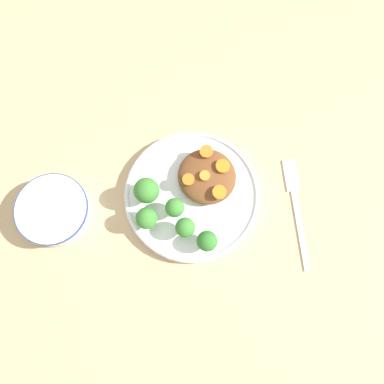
# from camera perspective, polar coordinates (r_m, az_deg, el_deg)

# --- Properties ---
(ground_plane) EXTENTS (4.00, 4.00, 0.00)m
(ground_plane) POSITION_cam_1_polar(r_m,az_deg,el_deg) (0.69, -0.00, -0.72)
(ground_plane) COLOR tan
(plate) EXTENTS (0.25, 0.25, 0.02)m
(plate) POSITION_cam_1_polar(r_m,az_deg,el_deg) (0.68, -0.00, -0.46)
(plate) COLOR white
(plate) RESTS_ON ground_plane
(dip_bowl) EXTENTS (0.13, 0.13, 0.04)m
(dip_bowl) POSITION_cam_1_polar(r_m,az_deg,el_deg) (0.71, -20.27, -2.68)
(dip_bowl) COLOR white
(dip_bowl) RESTS_ON ground_plane
(stew_mound) EXTENTS (0.11, 0.10, 0.03)m
(stew_mound) POSITION_cam_1_polar(r_m,az_deg,el_deg) (0.67, 2.37, 2.32)
(stew_mound) COLOR brown
(stew_mound) RESTS_ON plate
(broccoli_floret_0) EXTENTS (0.03, 0.03, 0.05)m
(broccoli_floret_0) POSITION_cam_1_polar(r_m,az_deg,el_deg) (0.64, -2.79, -2.33)
(broccoli_floret_0) COLOR #759E51
(broccoli_floret_0) RESTS_ON plate
(broccoli_floret_1) EXTENTS (0.03, 0.03, 0.05)m
(broccoli_floret_1) POSITION_cam_1_polar(r_m,az_deg,el_deg) (0.63, -1.03, -5.46)
(broccoli_floret_1) COLOR #7FA85B
(broccoli_floret_1) RESTS_ON plate
(broccoli_floret_2) EXTENTS (0.04, 0.04, 0.06)m
(broccoli_floret_2) POSITION_cam_1_polar(r_m,az_deg,el_deg) (0.65, -6.93, 0.19)
(broccoli_floret_2) COLOR #759E51
(broccoli_floret_2) RESTS_ON plate
(broccoli_floret_3) EXTENTS (0.04, 0.04, 0.05)m
(broccoli_floret_3) POSITION_cam_1_polar(r_m,az_deg,el_deg) (0.63, 2.30, -7.50)
(broccoli_floret_3) COLOR #759E51
(broccoli_floret_3) RESTS_ON plate
(broccoli_floret_4) EXTENTS (0.04, 0.04, 0.05)m
(broccoli_floret_4) POSITION_cam_1_polar(r_m,az_deg,el_deg) (0.64, -6.94, -4.03)
(broccoli_floret_4) COLOR #7FA85B
(broccoli_floret_4) RESTS_ON plate
(carrot_slice_0) EXTENTS (0.02, 0.02, 0.01)m
(carrot_slice_0) POSITION_cam_1_polar(r_m,az_deg,el_deg) (0.65, 1.97, 2.49)
(carrot_slice_0) COLOR orange
(carrot_slice_0) RESTS_ON stew_mound
(carrot_slice_1) EXTENTS (0.02, 0.02, 0.01)m
(carrot_slice_1) POSITION_cam_1_polar(r_m,az_deg,el_deg) (0.64, 4.19, -0.03)
(carrot_slice_1) COLOR orange
(carrot_slice_1) RESTS_ON stew_mound
(carrot_slice_2) EXTENTS (0.02, 0.02, 0.01)m
(carrot_slice_2) POSITION_cam_1_polar(r_m,az_deg,el_deg) (0.66, 4.70, 3.94)
(carrot_slice_2) COLOR orange
(carrot_slice_2) RESTS_ON stew_mound
(carrot_slice_3) EXTENTS (0.02, 0.02, 0.01)m
(carrot_slice_3) POSITION_cam_1_polar(r_m,az_deg,el_deg) (0.65, -0.56, 1.90)
(carrot_slice_3) COLOR orange
(carrot_slice_3) RESTS_ON stew_mound
(carrot_slice_4) EXTENTS (0.02, 0.02, 0.01)m
(carrot_slice_4) POSITION_cam_1_polar(r_m,az_deg,el_deg) (0.66, 2.19, 6.19)
(carrot_slice_4) COLOR orange
(carrot_slice_4) RESTS_ON stew_mound
(fork) EXTENTS (0.17, 0.15, 0.01)m
(fork) POSITION_cam_1_polar(r_m,az_deg,el_deg) (0.71, 15.50, -1.42)
(fork) COLOR silver
(fork) RESTS_ON ground_plane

